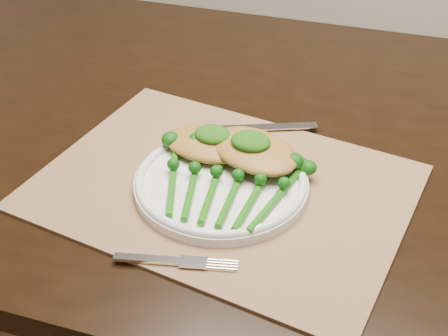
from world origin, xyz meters
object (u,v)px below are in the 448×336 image
at_px(placemat, 223,187).
at_px(dinner_plate, 221,182).
at_px(chicken_fillet_left, 208,144).
at_px(broccolini_bundle, 223,189).
at_px(dining_table, 290,298).

height_order(placemat, dinner_plate, dinner_plate).
relative_size(chicken_fillet_left, broccolini_bundle, 0.63).
relative_size(placemat, dinner_plate, 2.08).
bearing_deg(dinner_plate, chicken_fillet_left, 129.07).
relative_size(placemat, chicken_fillet_left, 3.85).
bearing_deg(dining_table, placemat, -116.99).
xyz_separation_m(dinner_plate, chicken_fillet_left, (-0.05, 0.06, 0.02)).
height_order(dining_table, placemat, placemat).
xyz_separation_m(dining_table, placemat, (-0.06, -0.17, 0.38)).
distance_m(dining_table, chicken_fillet_left, 0.44).
height_order(dining_table, chicken_fillet_left, chicken_fillet_left).
distance_m(dinner_plate, broccolini_bundle, 0.03).
xyz_separation_m(dining_table, chicken_fillet_left, (-0.11, -0.12, 0.40)).
distance_m(placemat, chicken_fillet_left, 0.07).
bearing_deg(chicken_fillet_left, placemat, -48.79).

